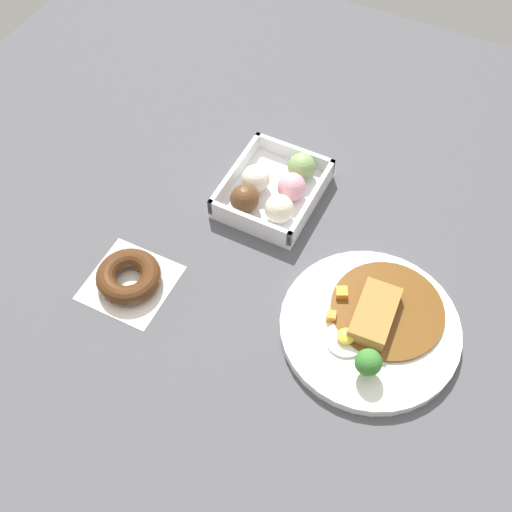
{
  "coord_description": "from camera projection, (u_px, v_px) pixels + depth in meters",
  "views": [
    {
      "loc": [
        -0.45,
        -0.21,
        0.84
      ],
      "look_at": [
        0.06,
        0.05,
        0.03
      ],
      "focal_mm": 44.06,
      "sensor_mm": 36.0,
      "label": 1
    }
  ],
  "objects": [
    {
      "name": "ground_plane",
      "position": [
        268.0,
        304.0,
        0.97
      ],
      "size": [
        1.6,
        1.6,
        0.0
      ],
      "primitive_type": "plane",
      "color": "#4C4C51"
    },
    {
      "name": "curry_plate",
      "position": [
        371.0,
        326.0,
        0.94
      ],
      "size": [
        0.27,
        0.27,
        0.07
      ],
      "color": "white",
      "rests_on": "ground_plane"
    },
    {
      "name": "donut_box",
      "position": [
        274.0,
        190.0,
        1.07
      ],
      "size": [
        0.18,
        0.15,
        0.06
      ],
      "color": "white",
      "rests_on": "ground_plane"
    },
    {
      "name": "chocolate_ring_donut",
      "position": [
        129.0,
        277.0,
        0.98
      ],
      "size": [
        0.13,
        0.13,
        0.03
      ],
      "color": "white",
      "rests_on": "ground_plane"
    }
  ]
}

